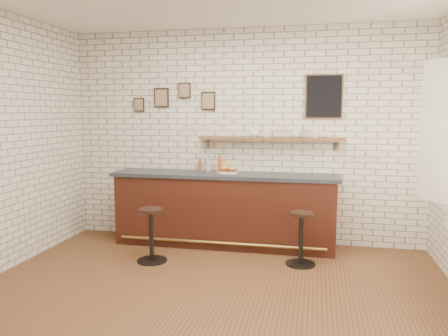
{
  "coord_description": "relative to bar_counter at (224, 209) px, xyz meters",
  "views": [
    {
      "loc": [
        1.02,
        -4.09,
        1.85
      ],
      "look_at": [
        -0.04,
        0.9,
        1.19
      ],
      "focal_mm": 35.0,
      "sensor_mm": 36.0,
      "label": 1
    }
  ],
  "objects": [
    {
      "name": "shelf_cup_d",
      "position": [
        1.2,
        0.2,
        1.04
      ],
      "size": [
        0.14,
        0.14,
        0.1
      ],
      "primitive_type": "imported",
      "rotation": [
        0.0,
        0.0,
        0.39
      ],
      "color": "white",
      "rests_on": "wall_shelf"
    },
    {
      "name": "bitters_bottle_amber",
      "position": [
        -0.1,
        0.16,
        0.61
      ],
      "size": [
        0.06,
        0.06,
        0.26
      ],
      "color": "#B14D1C",
      "rests_on": "bar_counter"
    },
    {
      "name": "ground",
      "position": [
        0.21,
        -1.7,
        -0.51
      ],
      "size": [
        5.0,
        5.0,
        0.0
      ],
      "primitive_type": "plane",
      "color": "brown",
      "rests_on": "ground"
    },
    {
      "name": "bar_counter",
      "position": [
        0.0,
        0.0,
        0.0
      ],
      "size": [
        3.1,
        0.65,
        1.01
      ],
      "color": "#3D1810",
      "rests_on": "ground"
    },
    {
      "name": "shelf_cup_a",
      "position": [
        0.38,
        0.2,
        1.04
      ],
      "size": [
        0.12,
        0.12,
        0.09
      ],
      "primitive_type": "imported",
      "rotation": [
        0.0,
        0.0,
        0.04
      ],
      "color": "white",
      "rests_on": "wall_shelf"
    },
    {
      "name": "bar_stool_right",
      "position": [
        1.07,
        -0.59,
        -0.16
      ],
      "size": [
        0.36,
        0.36,
        0.65
      ],
      "color": "black",
      "rests_on": "ground"
    },
    {
      "name": "condiment_bottle_yellow",
      "position": [
        -0.02,
        0.16,
        0.58
      ],
      "size": [
        0.05,
        0.05,
        0.18
      ],
      "color": "yellow",
      "rests_on": "bar_counter"
    },
    {
      "name": "sandwich_plate",
      "position": [
        0.04,
        0.04,
        0.51
      ],
      "size": [
        0.28,
        0.28,
        0.01
      ],
      "primitive_type": "cylinder",
      "color": "white",
      "rests_on": "bar_counter"
    },
    {
      "name": "bitters_bottle_white",
      "position": [
        -0.27,
        0.16,
        0.59
      ],
      "size": [
        0.05,
        0.05,
        0.21
      ],
      "color": "beige",
      "rests_on": "bar_counter"
    },
    {
      "name": "wall_shelf",
      "position": [
        0.61,
        0.2,
        0.97
      ],
      "size": [
        2.0,
        0.18,
        0.18
      ],
      "color": "brown",
      "rests_on": "ground"
    },
    {
      "name": "shelf_cup_b",
      "position": [
        0.55,
        0.2,
        1.05
      ],
      "size": [
        0.14,
        0.14,
        0.1
      ],
      "primitive_type": "imported",
      "rotation": [
        0.0,
        0.0,
        1.31
      ],
      "color": "white",
      "rests_on": "wall_shelf"
    },
    {
      "name": "bitters_bottle_brown",
      "position": [
        -0.39,
        0.16,
        0.58
      ],
      "size": [
        0.06,
        0.06,
        0.19
      ],
      "color": "brown",
      "rests_on": "bar_counter"
    },
    {
      "name": "ciabatta_sandwich",
      "position": [
        0.05,
        0.04,
        0.56
      ],
      "size": [
        0.27,
        0.19,
        0.08
      ],
      "color": "tan",
      "rests_on": "sandwich_plate"
    },
    {
      "name": "bar_stool_left",
      "position": [
        -0.74,
        -0.85,
        -0.15
      ],
      "size": [
        0.37,
        0.37,
        0.67
      ],
      "color": "black",
      "rests_on": "ground"
    },
    {
      "name": "back_wall_decor",
      "position": [
        0.43,
        0.28,
        1.54
      ],
      "size": [
        2.96,
        0.02,
        0.56
      ],
      "color": "black",
      "rests_on": "ground"
    },
    {
      "name": "shelf_cup_c",
      "position": [
        0.96,
        0.2,
        1.04
      ],
      "size": [
        0.14,
        0.14,
        0.1
      ],
      "primitive_type": "imported",
      "rotation": [
        0.0,
        0.0,
        1.69
      ],
      "color": "white",
      "rests_on": "wall_shelf"
    },
    {
      "name": "potato_chips",
      "position": [
        0.02,
        0.04,
        0.52
      ],
      "size": [
        0.27,
        0.19,
        0.0
      ],
      "color": "gold",
      "rests_on": "sandwich_plate"
    }
  ]
}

